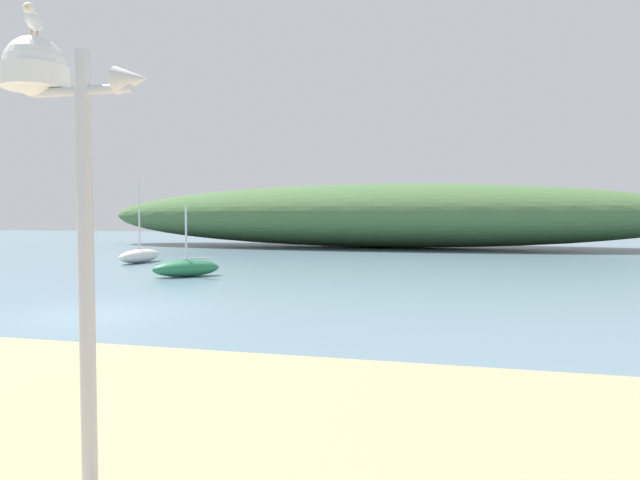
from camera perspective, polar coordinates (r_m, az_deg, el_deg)
The scene contains 6 objects.
ground_plane at distance 14.59m, azimuth -20.76°, elevation -6.91°, with size 120.00×120.00×0.00m, color slate.
distant_hill at distance 41.85m, azimuth 6.44°, elevation 2.44°, with size 43.34×10.46×4.58m, color #476B3D.
mast_structure at distance 4.90m, azimuth -25.03°, elevation 10.76°, with size 1.21×0.50×3.52m.
seagull_on_radar at distance 5.15m, azimuth -26.67°, elevation 19.10°, with size 0.18×0.30×0.22m.
sailboat_inner_mooring at distance 29.35m, azimuth -17.53°, elevation -1.48°, with size 1.07×3.08×3.94m.
sailboat_far_left at distance 22.30m, azimuth -13.17°, elevation -2.75°, with size 2.44×2.37×2.73m.
Camera 1 is at (8.26, -11.80, 2.36)m, focal length 32.10 mm.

